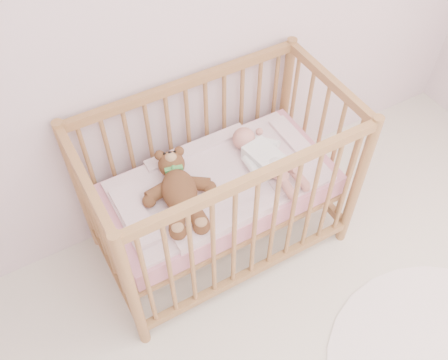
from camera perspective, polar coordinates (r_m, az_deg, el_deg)
wall_back at (r=2.39m, az=-4.23°, el=19.31°), size 4.00×0.02×2.70m
crib at (r=2.67m, az=-0.53°, el=-0.92°), size 1.36×0.76×1.00m
mattress at (r=2.68m, az=-0.53°, el=-1.12°), size 1.22×0.62×0.13m
blanket at (r=2.62m, az=-0.54°, el=-0.10°), size 1.10×0.58×0.06m
baby at (r=2.64m, az=4.59°, el=2.79°), size 0.35×0.59×0.13m
teddy_bear at (r=2.48m, az=-5.12°, el=-1.25°), size 0.51×0.63×0.15m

